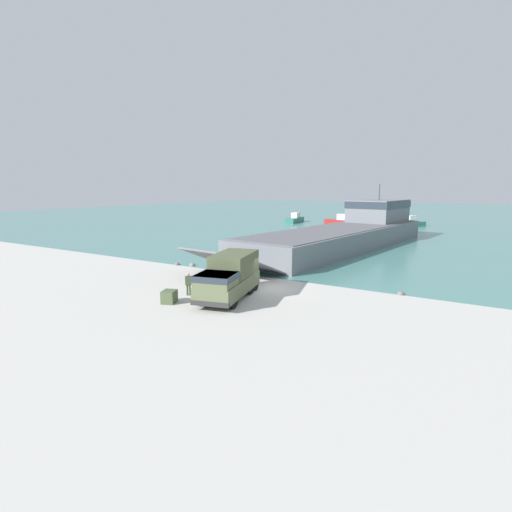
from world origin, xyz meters
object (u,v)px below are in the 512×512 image
object	(u,v)px
military_truck	(229,276)
moored_boat_a	(340,221)
soldier_on_ramp	(188,283)
moored_boat_c	(411,222)
moored_boat_b	(295,219)
cargo_crate	(169,297)
landing_craft	(350,230)

from	to	relation	value
military_truck	moored_boat_a	distance (m)	58.83
soldier_on_ramp	moored_boat_c	world-z (taller)	moored_boat_c
moored_boat_a	military_truck	bearing A→B (deg)	-173.78
moored_boat_b	cargo_crate	world-z (taller)	moored_boat_b
military_truck	moored_boat_b	bearing A→B (deg)	-172.95
moored_boat_b	moored_boat_c	world-z (taller)	moored_boat_b
soldier_on_ramp	moored_boat_a	distance (m)	59.30
moored_boat_b	soldier_on_ramp	bearing A→B (deg)	100.70
landing_craft	moored_boat_a	size ratio (longest dim) A/B	6.95
landing_craft	cargo_crate	size ratio (longest dim) A/B	41.35
military_truck	cargo_crate	xyz separation A→B (m)	(-2.83, -3.20, -1.14)
moored_boat_b	cargo_crate	xyz separation A→B (m)	(19.99, -61.42, -0.28)
moored_boat_a	moored_boat_b	bearing A→B (deg)	80.92
soldier_on_ramp	moored_boat_c	bearing A→B (deg)	142.55
landing_craft	moored_boat_c	bearing A→B (deg)	93.85
soldier_on_ramp	cargo_crate	distance (m)	2.24
moored_boat_a	moored_boat_b	world-z (taller)	moored_boat_a
soldier_on_ramp	cargo_crate	size ratio (longest dim) A/B	1.59
military_truck	moored_boat_b	size ratio (longest dim) A/B	0.90
soldier_on_ramp	landing_craft	bearing A→B (deg)	142.32
moored_boat_a	moored_boat_b	xyz separation A→B (m)	(-10.76, 0.65, -0.04)
military_truck	moored_boat_b	xyz separation A→B (m)	(-22.82, 58.23, -0.87)
landing_craft	soldier_on_ramp	bearing A→B (deg)	-86.58
moored_boat_c	cargo_crate	size ratio (longest dim) A/B	5.48
soldier_on_ramp	moored_boat_b	distance (m)	62.49
military_truck	moored_boat_c	distance (m)	64.18
cargo_crate	landing_craft	bearing A→B (deg)	86.80
moored_boat_a	moored_boat_c	world-z (taller)	moored_boat_a
moored_boat_a	moored_boat_c	size ratio (longest dim) A/B	1.08
military_truck	moored_boat_c	size ratio (longest dim) A/B	1.29
landing_craft	moored_boat_b	world-z (taller)	landing_craft
landing_craft	cargo_crate	xyz separation A→B (m)	(-1.87, -33.36, -1.65)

